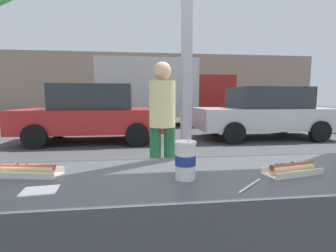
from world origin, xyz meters
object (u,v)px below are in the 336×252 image
hotdog_tray_far (28,170)px  pedestrian (162,119)px  box_truck (162,91)px  hotdog_tray_near (292,169)px  parked_car_silver (264,112)px  soda_cup_left (185,159)px  parked_car_red (94,113)px

hotdog_tray_far → pedestrian: (0.76, 1.90, 0.04)m
box_truck → hotdog_tray_near: bearing=-92.5°
parked_car_silver → box_truck: box_truck is taller
soda_cup_left → hotdog_tray_far: size_ratio=1.12×
soda_cup_left → pedestrian: (0.10, 2.02, -0.02)m
soda_cup_left → hotdog_tray_far: 0.67m
hotdog_tray_near → hotdog_tray_far: size_ratio=0.95×
hotdog_tray_far → parked_car_red: parked_car_red is taller
parked_car_red → box_truck: (2.47, 4.27, 0.79)m
hotdog_tray_far → parked_car_silver: size_ratio=0.07×
hotdog_tray_near → pedestrian: bearing=100.5°
parked_car_silver → box_truck: bearing=124.7°
soda_cup_left → pedestrian: size_ratio=0.19×
parked_car_silver → pedestrian: 5.93m
soda_cup_left → parked_car_red: bearing=103.1°
parked_car_red → parked_car_silver: 5.42m
hotdog_tray_far → box_truck: box_truck is taller
hotdog_tray_near → hotdog_tray_far: 1.14m
hotdog_tray_near → parked_car_silver: 7.40m
box_truck → pedestrian: bearing=-95.4°
soda_cup_left → hotdog_tray_near: bearing=0.6°
soda_cup_left → parked_car_red: (-1.53, 6.57, -0.22)m
box_truck → parked_car_red: bearing=-120.1°
soda_cup_left → parked_car_red: size_ratio=0.07×
soda_cup_left → hotdog_tray_near: 0.48m
parked_car_red → pedestrian: bearing=-70.3°
parked_car_red → parked_car_silver: (5.42, -0.00, -0.02)m
soda_cup_left → box_truck: size_ratio=0.05×
hotdog_tray_near → box_truck: box_truck is taller
soda_cup_left → box_truck: box_truck is taller
box_truck → pedestrian: (-0.84, -8.82, -0.59)m
hotdog_tray_far → parked_car_red: 6.51m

